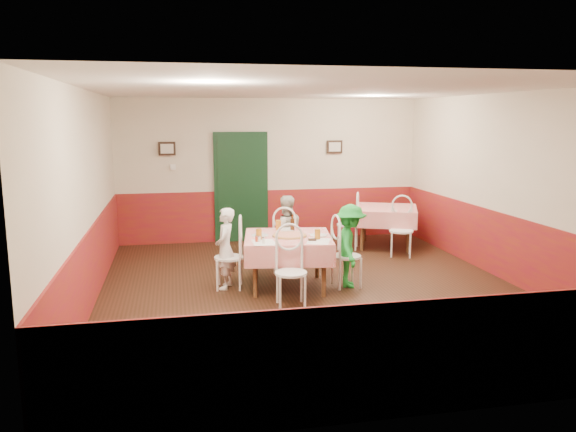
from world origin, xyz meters
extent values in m
plane|color=black|center=(0.00, 0.00, 0.00)|extent=(7.00, 7.00, 0.00)
plane|color=white|center=(0.00, 0.00, 2.80)|extent=(7.00, 7.00, 0.00)
cube|color=beige|center=(0.00, 3.50, 1.40)|extent=(6.00, 0.10, 2.80)
cube|color=beige|center=(0.00, -3.50, 1.40)|extent=(6.00, 0.10, 2.80)
cube|color=beige|center=(-3.00, 0.00, 1.40)|extent=(0.10, 7.00, 2.80)
cube|color=beige|center=(3.00, 0.00, 1.40)|extent=(0.10, 7.00, 2.80)
cube|color=maroon|center=(0.00, 3.48, 0.50)|extent=(6.00, 0.03, 1.00)
cube|color=maroon|center=(0.00, -3.48, 0.50)|extent=(6.00, 0.03, 1.00)
cube|color=maroon|center=(-2.98, 0.00, 0.50)|extent=(0.03, 7.00, 1.00)
cube|color=maroon|center=(2.98, 0.00, 0.50)|extent=(0.03, 7.00, 1.00)
cube|color=black|center=(-0.60, 3.45, 1.05)|extent=(0.96, 0.06, 2.10)
cube|color=black|center=(-2.00, 3.45, 1.85)|extent=(0.32, 0.03, 0.26)
cube|color=black|center=(1.30, 3.45, 1.85)|extent=(0.32, 0.03, 0.26)
cube|color=white|center=(-1.90, 3.45, 1.50)|extent=(0.10, 0.03, 0.10)
cube|color=red|center=(-0.31, 0.22, 0.38)|extent=(1.39, 1.39, 0.77)
cube|color=red|center=(2.03, 2.40, 0.38)|extent=(1.46, 1.46, 0.77)
cylinder|color=#B74723|center=(-0.30, 0.19, 0.78)|extent=(0.55, 0.55, 0.03)
cylinder|color=white|center=(-0.71, 0.31, 0.77)|extent=(0.29, 0.29, 0.01)
cylinder|color=white|center=(0.11, 0.14, 0.77)|extent=(0.29, 0.29, 0.01)
cylinder|color=white|center=(-0.25, 0.65, 0.77)|extent=(0.29, 0.29, 0.01)
cylinder|color=#BF7219|center=(-0.76, 0.06, 0.84)|extent=(0.09, 0.09, 0.15)
cylinder|color=#BF7219|center=(0.04, -0.08, 0.83)|extent=(0.09, 0.09, 0.14)
cylinder|color=#BF7219|center=(-0.37, 0.66, 0.84)|extent=(0.10, 0.10, 0.15)
cylinder|color=#381C0A|center=(-0.17, 0.59, 0.87)|extent=(0.07, 0.07, 0.22)
cylinder|color=silver|center=(-0.78, -0.10, 0.81)|extent=(0.04, 0.04, 0.09)
cylinder|color=silver|center=(-0.74, -0.20, 0.81)|extent=(0.04, 0.04, 0.09)
cylinder|color=#B23319|center=(-0.81, -0.07, 0.81)|extent=(0.04, 0.04, 0.09)
cube|color=white|center=(-0.72, -0.13, 0.76)|extent=(0.31, 0.40, 0.00)
cube|color=white|center=(0.03, -0.21, 0.76)|extent=(0.42, 0.48, 0.00)
cube|color=black|center=(-0.05, -0.14, 0.77)|extent=(0.12, 0.11, 0.02)
imported|color=gray|center=(-1.20, 0.36, 0.59)|extent=(0.39, 0.49, 1.17)
imported|color=gray|center=(-0.17, 1.11, 0.61)|extent=(0.62, 0.50, 1.22)
imported|color=gray|center=(0.57, 0.08, 0.60)|extent=(0.64, 0.87, 1.21)
camera|label=1|loc=(-1.88, -7.48, 2.44)|focal=35.00mm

